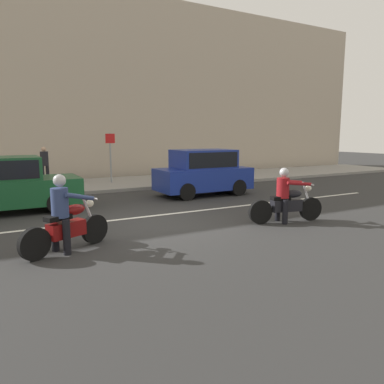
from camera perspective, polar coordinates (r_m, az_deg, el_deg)
The scene contains 10 objects.
ground_plane at distance 10.07m, azimuth -5.83°, elevation -4.87°, with size 80.00×80.00×0.00m, color #2D2D2D.
sidewalk_slab at distance 17.59m, azimuth -16.03°, elevation 0.96°, with size 40.00×4.40×0.14m, color gray.
building_facade at distance 20.93m, azimuth -18.76°, elevation 15.41°, with size 40.00×1.40×9.87m, color #B7A893.
lane_marking_stripe at distance 11.07m, azimuth -5.29°, elevation -3.59°, with size 18.00×0.14×0.01m, color silver.
motorcycle_with_rider_denim_blue at distance 7.97m, azimuth -18.99°, elevation -4.13°, with size 1.93×1.04×1.61m.
motorcycle_with_rider_crimson at distance 10.39m, azimuth 14.32°, elevation -1.18°, with size 2.17×0.80×1.50m.
parked_sedan_forest_green at distance 12.56m, azimuth -27.06°, elevation 1.01°, with size 4.23×1.82×1.72m.
parked_hatchback_cobalt_blue at distance 14.58m, azimuth 1.76°, elevation 3.14°, with size 3.71×1.76×1.80m.
street_sign_post at distance 17.78m, azimuth -12.49°, elevation 5.98°, with size 0.44×0.08×2.32m.
pedestrian_bystander at distance 17.30m, azimuth -21.82°, elevation 4.14°, with size 0.34×0.34×1.73m.
Camera 1 is at (-3.78, -9.03, 2.38)m, focal length 34.52 mm.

